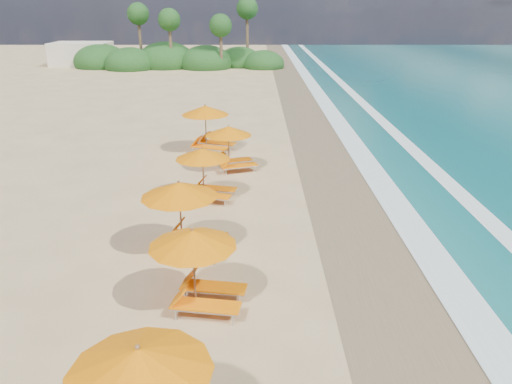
# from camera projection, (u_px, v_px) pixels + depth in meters

# --- Properties ---
(ground) EXTENTS (160.00, 160.00, 0.00)m
(ground) POSITION_uv_depth(u_px,v_px,m) (256.00, 223.00, 17.69)
(ground) COLOR tan
(ground) RESTS_ON ground
(wet_sand) EXTENTS (4.00, 160.00, 0.01)m
(wet_sand) POSITION_uv_depth(u_px,v_px,m) (367.00, 223.00, 17.69)
(wet_sand) COLOR #836D4E
(wet_sand) RESTS_ON ground
(surf_foam) EXTENTS (4.00, 160.00, 0.01)m
(surf_foam) POSITION_uv_depth(u_px,v_px,m) (441.00, 222.00, 17.69)
(surf_foam) COLOR white
(surf_foam) RESTS_ON ground
(station_1) EXTENTS (2.67, 2.53, 2.26)m
(station_1) POSITION_uv_depth(u_px,v_px,m) (200.00, 264.00, 12.35)
(station_1) COLOR olive
(station_1) RESTS_ON ground
(station_2) EXTENTS (2.85, 2.70, 2.42)m
(station_2) POSITION_uv_depth(u_px,v_px,m) (186.00, 213.00, 15.16)
(station_2) COLOR olive
(station_2) RESTS_ON ground
(station_3) EXTENTS (2.68, 2.58, 2.18)m
(station_3) POSITION_uv_depth(u_px,v_px,m) (207.00, 171.00, 19.40)
(station_3) COLOR olive
(station_3) RESTS_ON ground
(station_4) EXTENTS (2.81, 2.75, 2.21)m
(station_4) POSITION_uv_depth(u_px,v_px,m) (232.00, 145.00, 22.81)
(station_4) COLOR olive
(station_4) RESTS_ON ground
(station_5) EXTENTS (3.26, 3.21, 2.53)m
(station_5) POSITION_uv_depth(u_px,v_px,m) (209.00, 126.00, 25.66)
(station_5) COLOR olive
(station_5) RESTS_ON ground
(treeline) EXTENTS (25.80, 8.80, 9.74)m
(treeline) POSITION_uv_depth(u_px,v_px,m) (174.00, 59.00, 59.76)
(treeline) COLOR #163D14
(treeline) RESTS_ON ground
(beach_building) EXTENTS (7.00, 5.00, 2.80)m
(beach_building) POSITION_uv_depth(u_px,v_px,m) (82.00, 54.00, 61.91)
(beach_building) COLOR beige
(beach_building) RESTS_ON ground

